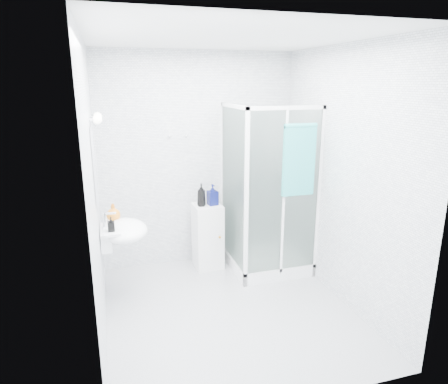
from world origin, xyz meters
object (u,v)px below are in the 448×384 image
object	(u,v)px
wall_basin	(122,231)
soap_dispenser_orange	(113,212)
storage_cabinet	(208,236)
shampoo_bottle_a	(201,195)
shampoo_bottle_b	(213,195)
hand_towel	(299,158)
soap_dispenser_black	(111,224)
shower_enclosure	(263,235)

from	to	relation	value
wall_basin	soap_dispenser_orange	size ratio (longest dim) A/B	3.09
storage_cabinet	shampoo_bottle_a	world-z (taller)	shampoo_bottle_a
shampoo_bottle_b	hand_towel	bearing A→B (deg)	-40.74
soap_dispenser_black	hand_towel	bearing A→B (deg)	1.76
shampoo_bottle_a	wall_basin	bearing A→B (deg)	-148.89
shower_enclosure	hand_towel	distance (m)	1.10
wall_basin	shampoo_bottle_a	size ratio (longest dim) A/B	2.05
shower_enclosure	storage_cabinet	size ratio (longest dim) A/B	2.49
shampoo_bottle_a	soap_dispenser_black	distance (m)	1.28
shower_enclosure	hand_towel	bearing A→B (deg)	-61.18
hand_towel	soap_dispenser_orange	size ratio (longest dim) A/B	4.29
storage_cabinet	soap_dispenser_black	size ratio (longest dim) A/B	5.72
soap_dispenser_orange	wall_basin	bearing A→B (deg)	-66.62
shampoo_bottle_b	soap_dispenser_orange	world-z (taller)	shampoo_bottle_b
shampoo_bottle_b	soap_dispenser_orange	size ratio (longest dim) A/B	1.40
hand_towel	shampoo_bottle_b	distance (m)	1.15
shower_enclosure	hand_towel	xyz separation A→B (m)	(0.22, -0.40, 1.00)
shower_enclosure	soap_dispenser_orange	bearing A→B (deg)	-174.73
shower_enclosure	shampoo_bottle_a	bearing A→B (deg)	159.52
soap_dispenser_orange	soap_dispenser_black	size ratio (longest dim) A/B	1.29
soap_dispenser_orange	soap_dispenser_black	bearing A→B (deg)	-95.67
shower_enclosure	soap_dispenser_black	distance (m)	1.88
shampoo_bottle_a	soap_dispenser_orange	distance (m)	1.11
shower_enclosure	shampoo_bottle_b	distance (m)	0.79
hand_towel	shampoo_bottle_b	size ratio (longest dim) A/B	3.06
shampoo_bottle_a	shampoo_bottle_b	size ratio (longest dim) A/B	1.08
shower_enclosure	shampoo_bottle_a	xyz separation A→B (m)	(-0.70, 0.26, 0.49)
hand_towel	shampoo_bottle_a	world-z (taller)	hand_towel
storage_cabinet	soap_dispenser_orange	distance (m)	1.31
wall_basin	soap_dispenser_black	world-z (taller)	wall_basin
storage_cabinet	shampoo_bottle_b	distance (m)	0.53
hand_towel	shampoo_bottle_a	bearing A→B (deg)	144.24
hand_towel	shampoo_bottle_a	distance (m)	1.24
wall_basin	shower_enclosure	bearing A→B (deg)	10.81
wall_basin	shampoo_bottle_b	size ratio (longest dim) A/B	2.21
shampoo_bottle_a	soap_dispenser_black	size ratio (longest dim) A/B	1.94
wall_basin	soap_dispenser_orange	world-z (taller)	soap_dispenser_orange
shampoo_bottle_b	soap_dispenser_black	bearing A→B (deg)	-148.52
shampoo_bottle_a	soap_dispenser_orange	size ratio (longest dim) A/B	1.51
soap_dispenser_black	shampoo_bottle_b	bearing A→B (deg)	31.48
wall_basin	shampoo_bottle_b	bearing A→B (deg)	28.12
hand_towel	shampoo_bottle_a	size ratio (longest dim) A/B	2.85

